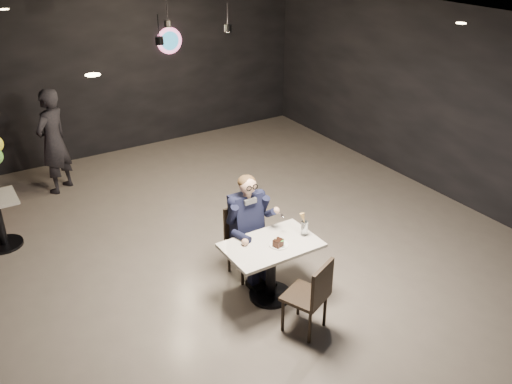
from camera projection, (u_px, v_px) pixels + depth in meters
floor at (258, 251)px, 7.48m from camera, size 9.00×9.00×0.00m
wall_sign at (169, 41)px, 10.32m from camera, size 0.50×0.06×0.50m
pendant_lights at (184, 14)px, 7.68m from camera, size 1.40×1.20×0.36m
main_table at (271, 271)px, 6.42m from camera, size 1.10×0.70×0.75m
chair_far at (247, 243)px, 6.80m from camera, size 0.42×0.46×0.92m
chair_near at (305, 295)px, 5.88m from camera, size 0.57×0.59×0.92m
seated_man at (247, 225)px, 6.68m from camera, size 0.60×0.80×1.44m
dessert_plate at (279, 245)px, 6.22m from camera, size 0.22×0.22×0.01m
cake_slice at (278, 243)px, 6.17m from camera, size 0.13×0.12×0.08m
mint_leaf at (282, 241)px, 6.14m from camera, size 0.06×0.04×0.01m
sundae_glass at (304, 228)px, 6.39m from camera, size 0.08×0.08×0.18m
wafer_cone at (303, 218)px, 6.30m from camera, size 0.07×0.07×0.12m
side_table at (0, 223)px, 7.43m from camera, size 0.57×0.57×0.72m
passerby at (53, 141)px, 8.76m from camera, size 0.76×0.72×1.74m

